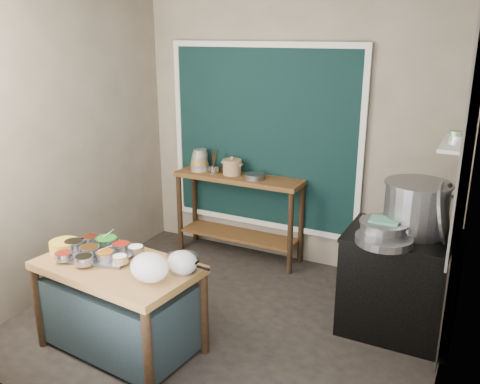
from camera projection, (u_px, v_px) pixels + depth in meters
The scene contains 30 objects.
floor at pixel (228, 322), 4.52m from camera, with size 3.50×3.00×0.02m, color #2C2622.
back_wall at pixel (295, 136), 5.37m from camera, with size 3.50×0.02×2.80m, color gray.
left_wall at pixel (65, 147), 4.86m from camera, with size 0.02×3.00×2.80m, color gray.
right_wall at pixel (462, 200), 3.32m from camera, with size 0.02×3.00×2.80m, color gray.
curtain_panel at pixel (263, 138), 5.51m from camera, with size 2.10×0.02×1.90m, color black.
curtain_frame at pixel (263, 138), 5.50m from camera, with size 2.22×0.03×2.02m, color beige, non-canonical shape.
tile_panel at pixel (473, 119), 3.67m from camera, with size 0.02×1.70×1.70m, color #B2B2AA.
soot_patch at pixel (455, 259), 4.10m from camera, with size 0.01×1.30×1.30m, color black.
wall_shelf at pixel (457, 144), 4.04m from camera, with size 0.22×0.70×0.03m, color beige.
prep_table at pixel (120, 307), 4.01m from camera, with size 1.25×0.72×0.75m, color #905F34.
back_counter at pixel (239, 216), 5.70m from camera, with size 1.45×0.40×0.95m, color brown.
stove_block at pixel (399, 284), 4.26m from camera, with size 0.90×0.68×0.85m, color black.
stove_top at pixel (405, 236), 4.13m from camera, with size 0.92×0.69×0.03m, color black.
condiment_tray at pixel (99, 255), 4.02m from camera, with size 0.53×0.38×0.02m, color gray.
condiment_bowls at pixel (98, 249), 4.03m from camera, with size 0.66×0.51×0.07m.
yellow_basin at pixel (64, 246), 4.11m from camera, with size 0.23×0.23×0.09m, color gold.
saucepan at pixel (183, 264), 3.76m from camera, with size 0.23×0.23×0.12m, color gray, non-canonical shape.
plastic_bag_a at pixel (149, 267), 3.60m from camera, with size 0.29×0.24×0.21m, color white.
plastic_bag_b at pixel (182, 263), 3.72m from camera, with size 0.23×0.20×0.17m, color white.
bowl_stack at pixel (200, 161), 5.73m from camera, with size 0.22×0.22×0.24m.
utensil_cup at pixel (214, 169), 5.67m from camera, with size 0.13×0.13×0.08m, color gray.
ceramic_crock at pixel (232, 168), 5.58m from camera, with size 0.22×0.22×0.15m, color #92734F, non-canonical shape.
wide_bowl at pixel (254, 176), 5.42m from camera, with size 0.22×0.22×0.05m, color gray.
stock_pot at pixel (416, 208), 4.11m from camera, with size 0.54×0.54×0.43m, color gray, non-canonical shape.
pot_lid at pixel (444, 213), 3.90m from camera, with size 0.49×0.49×0.02m, color gray.
steamer at pixel (384, 229), 4.06m from camera, with size 0.40×0.40×0.13m, color gray, non-canonical shape.
green_cloth at pixel (385, 220), 4.04m from camera, with size 0.23×0.18×0.02m, color #4E8D74.
shallow_pan at pixel (384, 240), 3.95m from camera, with size 0.45×0.45×0.06m, color gray.
shelf_bowl_stack at pixel (457, 138), 3.95m from camera, with size 0.13×0.13×0.10m.
shelf_bowl_green at pixel (459, 136), 4.17m from camera, with size 0.12×0.12×0.04m, color gray.
Camera 1 is at (1.91, -3.47, 2.45)m, focal length 38.00 mm.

